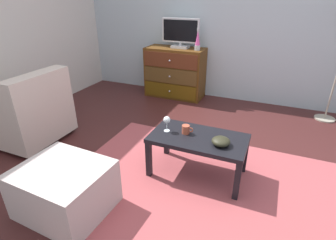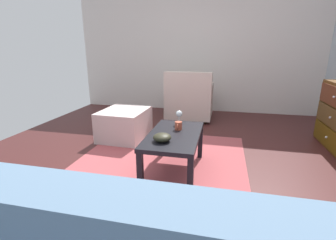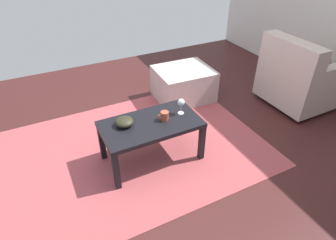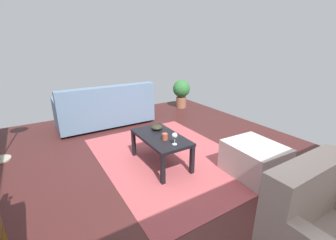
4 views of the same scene
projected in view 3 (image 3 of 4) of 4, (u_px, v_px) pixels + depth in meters
The scene contains 8 objects.
ground_plane at pixel (161, 156), 2.93m from camera, with size 5.96×5.13×0.05m, color #411C1B.
area_rug at pixel (136, 148), 2.98m from camera, with size 2.60×1.90×0.01m, color #A3474B.
coffee_table at pixel (151, 128), 2.66m from camera, with size 0.92×0.50×0.43m.
wine_glass at pixel (181, 103), 2.70m from camera, with size 0.07×0.07×0.16m.
mug at pixel (164, 116), 2.65m from camera, with size 0.11×0.08×0.08m.
bowl_decorative at pixel (124, 122), 2.58m from camera, with size 0.17×0.17×0.08m, color #29281A.
armchair at pixel (300, 78), 3.55m from camera, with size 0.80×0.80×0.87m.
ottoman at pixel (183, 84), 3.74m from camera, with size 0.70×0.60×0.42m, color #C0AFAA.
Camera 3 is at (0.93, 1.99, 1.94)m, focal length 30.60 mm.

